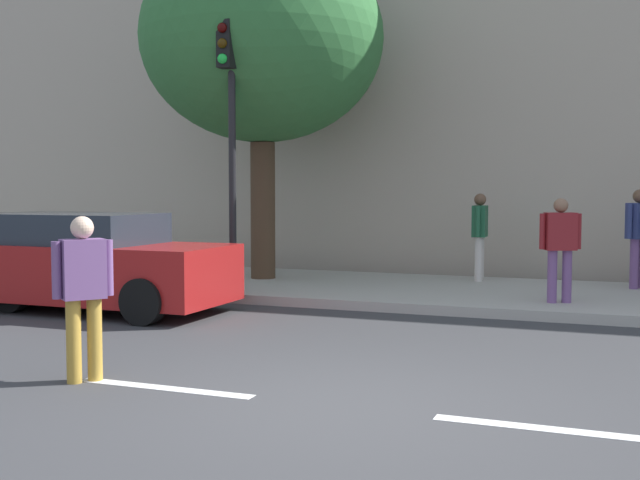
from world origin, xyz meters
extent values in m
plane|color=#38383A|center=(0.00, 0.00, 0.00)|extent=(80.00, 80.00, 0.00)
cube|color=#B2ADA3|center=(0.00, 7.00, 0.07)|extent=(36.00, 4.00, 0.15)
cube|color=silver|center=(-1.71, 0.00, 0.00)|extent=(1.80, 0.16, 0.01)
cube|color=silver|center=(1.71, 0.00, 0.00)|extent=(1.80, 0.16, 0.01)
cube|color=#B7A893|center=(0.00, 12.00, 4.23)|extent=(36.00, 5.00, 8.46)
cylinder|color=black|center=(-3.80, 5.35, 1.95)|extent=(0.12, 0.12, 3.60)
cube|color=black|center=(-3.80, 5.17, 4.12)|extent=(0.24, 0.24, 0.75)
sphere|color=#390605|center=(-3.80, 5.04, 4.36)|extent=(0.16, 0.16, 0.16)
sphere|color=#3C2906|center=(-3.80, 5.04, 4.12)|extent=(0.16, 0.16, 0.16)
sphere|color=green|center=(-3.80, 5.04, 3.88)|extent=(0.16, 0.16, 0.16)
cylinder|color=#4C3826|center=(-4.16, 7.25, 1.42)|extent=(0.46, 0.46, 2.54)
ellipsoid|color=#337238|center=(-4.16, 7.25, 4.60)|extent=(4.49, 4.49, 3.82)
cylinder|color=#B78C33|center=(-2.49, 0.02, 0.40)|extent=(0.14, 0.14, 0.79)
cylinder|color=#B78C33|center=(-2.61, -0.14, 0.40)|extent=(0.14, 0.14, 0.79)
cube|color=#724C84|center=(-2.55, -0.06, 1.08)|extent=(0.43, 0.46, 0.56)
cylinder|color=#724C84|center=(-2.40, 0.13, 1.08)|extent=(0.09, 0.09, 0.53)
cylinder|color=#724C84|center=(-2.70, -0.25, 1.08)|extent=(0.09, 0.09, 0.53)
sphere|color=beige|center=(-2.55, -0.06, 1.47)|extent=(0.22, 0.22, 0.22)
cube|color=#724C84|center=(-2.69, 0.05, 1.05)|extent=(0.30, 0.32, 0.36)
cylinder|color=#724C84|center=(2.34, 8.05, 0.57)|extent=(0.14, 0.14, 0.84)
cube|color=navy|center=(2.40, 8.14, 1.29)|extent=(0.45, 0.50, 0.60)
cylinder|color=navy|center=(2.25, 7.92, 1.29)|extent=(0.09, 0.09, 0.57)
sphere|color=brown|center=(2.40, 8.14, 1.71)|extent=(0.23, 0.23, 0.23)
cylinder|color=silver|center=(-0.29, 8.21, 0.55)|extent=(0.14, 0.14, 0.81)
cylinder|color=silver|center=(-0.30, 8.43, 0.55)|extent=(0.14, 0.14, 0.81)
cube|color=#1E5938|center=(-0.29, 8.32, 1.24)|extent=(0.26, 0.46, 0.57)
cylinder|color=#1E5938|center=(-0.28, 8.05, 1.24)|extent=(0.09, 0.09, 0.54)
cylinder|color=#1E5938|center=(-0.30, 8.59, 1.24)|extent=(0.09, 0.09, 0.54)
sphere|color=brown|center=(-0.29, 8.32, 1.64)|extent=(0.22, 0.22, 0.22)
cylinder|color=#724C84|center=(1.20, 5.89, 0.54)|extent=(0.14, 0.14, 0.78)
cylinder|color=#724C84|center=(1.40, 5.97, 0.54)|extent=(0.14, 0.14, 0.78)
cube|color=maroon|center=(1.30, 5.93, 1.21)|extent=(0.50, 0.39, 0.55)
cylinder|color=maroon|center=(1.06, 5.83, 1.21)|extent=(0.09, 0.09, 0.52)
cylinder|color=maroon|center=(1.54, 6.03, 1.21)|extent=(0.09, 0.09, 0.52)
sphere|color=#8C664C|center=(1.30, 5.93, 1.59)|extent=(0.21, 0.21, 0.21)
cube|color=#724C84|center=(1.23, 6.10, 1.18)|extent=(0.32, 0.26, 0.36)
cylinder|color=black|center=(-6.28, 3.03, 0.32)|extent=(0.64, 0.23, 0.64)
cylinder|color=black|center=(-6.30, 4.65, 0.32)|extent=(0.64, 0.23, 0.64)
cube|color=maroon|center=(-5.36, 3.60, 0.60)|extent=(4.45, 1.73, 0.83)
cube|color=#262D38|center=(-5.58, 3.60, 1.24)|extent=(2.49, 1.55, 0.45)
cylinder|color=black|center=(-6.92, 4.41, 0.32)|extent=(0.64, 0.22, 0.64)
cylinder|color=black|center=(-3.81, 2.78, 0.32)|extent=(0.64, 0.22, 0.64)
cylinder|color=black|center=(-3.81, 4.40, 0.32)|extent=(0.64, 0.22, 0.64)
camera|label=1|loc=(2.22, -6.13, 1.83)|focal=44.33mm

